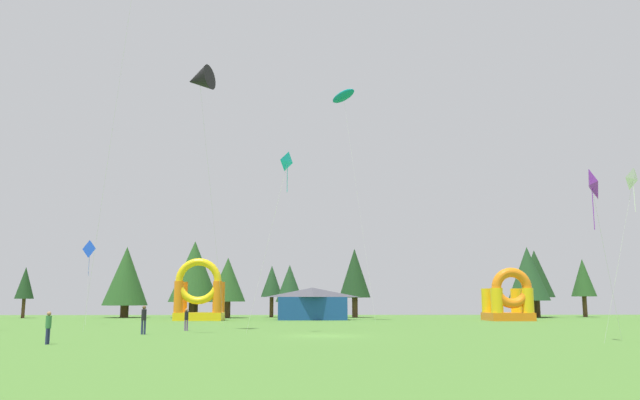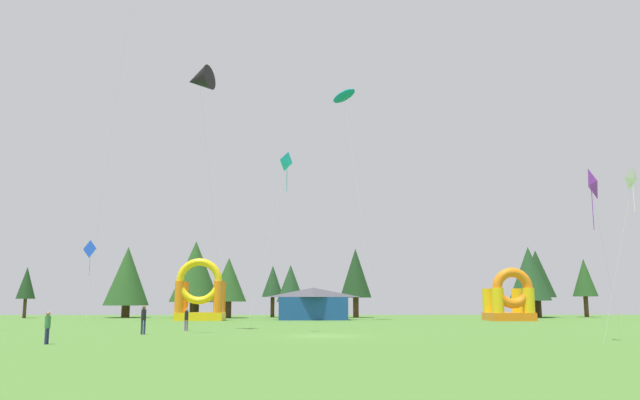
# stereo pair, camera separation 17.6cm
# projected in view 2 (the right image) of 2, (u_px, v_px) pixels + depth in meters

# --- Properties ---
(ground_plane) EXTENTS (120.00, 120.00, 0.00)m
(ground_plane) POSITION_uv_depth(u_px,v_px,m) (324.00, 336.00, 39.06)
(ground_plane) COLOR #47752D
(kite_black_delta) EXTENTS (2.95, 6.38, 19.92)m
(kite_black_delta) POSITION_uv_depth(u_px,v_px,m) (199.00, 80.00, 48.50)
(kite_black_delta) COLOR black
(kite_black_delta) RESTS_ON ground_plane
(kite_teal_parafoil) EXTENTS (4.55, 5.39, 26.24)m
(kite_teal_parafoil) POSITION_uv_depth(u_px,v_px,m) (344.00, 96.00, 72.81)
(kite_teal_parafoil) COLOR #0C7F7A
(kite_teal_parafoil) RESTS_ON ground_plane
(kite_blue_diamond) EXTENTS (1.16, 1.55, 7.40)m
(kite_blue_diamond) POSITION_uv_depth(u_px,v_px,m) (91.00, 250.00, 59.09)
(kite_blue_diamond) COLOR blue
(kite_blue_diamond) RESTS_ON ground_plane
(kite_purple_diamond) EXTENTS (2.08, 1.85, 8.96)m
(kite_purple_diamond) POSITION_uv_depth(u_px,v_px,m) (590.00, 187.00, 34.75)
(kite_purple_diamond) COLOR purple
(kite_purple_diamond) RESTS_ON ground_plane
(kite_cyan_diamond) EXTENTS (3.17, 1.04, 12.18)m
(kite_cyan_diamond) POSITION_uv_depth(u_px,v_px,m) (288.00, 164.00, 44.38)
(kite_cyan_diamond) COLOR #19B7CC
(kite_cyan_diamond) RESTS_ON ground_plane
(kite_white_diamond) EXTENTS (2.42, 0.86, 8.79)m
(kite_white_diamond) POSITION_uv_depth(u_px,v_px,m) (633.00, 181.00, 33.09)
(kite_white_diamond) COLOR white
(kite_white_diamond) RESTS_ON ground_plane
(person_left_edge) EXTENTS (0.34, 0.34, 1.61)m
(person_left_edge) POSITION_uv_depth(u_px,v_px,m) (48.00, 325.00, 31.57)
(person_left_edge) COLOR navy
(person_left_edge) RESTS_ON ground_plane
(person_near_camera) EXTENTS (0.29, 0.29, 1.59)m
(person_near_camera) POSITION_uv_depth(u_px,v_px,m) (186.00, 317.00, 46.02)
(person_near_camera) COLOR #724C8C
(person_near_camera) RESTS_ON ground_plane
(person_midfield) EXTENTS (0.34, 0.34, 1.83)m
(person_midfield) POSITION_uv_depth(u_px,v_px,m) (144.00, 317.00, 40.90)
(person_midfield) COLOR navy
(person_midfield) RESTS_ON ground_plane
(inflatable_orange_dome) EXTENTS (4.63, 4.87, 5.70)m
(inflatable_orange_dome) POSITION_uv_depth(u_px,v_px,m) (510.00, 302.00, 69.38)
(inflatable_orange_dome) COLOR orange
(inflatable_orange_dome) RESTS_ON ground_plane
(inflatable_blue_arch) EXTENTS (5.21, 3.60, 6.77)m
(inflatable_blue_arch) POSITION_uv_depth(u_px,v_px,m) (200.00, 297.00, 69.89)
(inflatable_blue_arch) COLOR yellow
(inflatable_blue_arch) RESTS_ON ground_plane
(festival_tent) EXTENTS (7.71, 4.38, 3.64)m
(festival_tent) POSITION_uv_depth(u_px,v_px,m) (313.00, 304.00, 72.44)
(festival_tent) COLOR #19478C
(festival_tent) RESTS_ON ground_plane
(tree_row_1) EXTENTS (2.30, 2.30, 6.41)m
(tree_row_1) POSITION_uv_depth(u_px,v_px,m) (26.00, 283.00, 80.55)
(tree_row_1) COLOR #4C331E
(tree_row_1) RESTS_ON ground_plane
(tree_row_2) EXTENTS (5.81, 5.81, 9.18)m
(tree_row_2) POSITION_uv_depth(u_px,v_px,m) (127.00, 276.00, 83.09)
(tree_row_2) COLOR #4C331E
(tree_row_2) RESTS_ON ground_plane
(tree_row_3) EXTENTS (6.53, 6.53, 9.89)m
(tree_row_3) POSITION_uv_depth(u_px,v_px,m) (195.00, 272.00, 82.89)
(tree_row_3) COLOR #4C331E
(tree_row_3) RESTS_ON ground_plane
(tree_row_4) EXTENTS (4.58, 4.58, 7.63)m
(tree_row_4) POSITION_uv_depth(u_px,v_px,m) (229.00, 280.00, 81.22)
(tree_row_4) COLOR #4C331E
(tree_row_4) RESTS_ON ground_plane
(tree_row_5) EXTENTS (2.89, 2.89, 6.81)m
(tree_row_5) POSITION_uv_depth(u_px,v_px,m) (273.00, 282.00, 84.69)
(tree_row_5) COLOR #4C331E
(tree_row_5) RESTS_ON ground_plane
(tree_row_6) EXTENTS (3.58, 3.58, 6.75)m
(tree_row_6) POSITION_uv_depth(u_px,v_px,m) (291.00, 284.00, 81.81)
(tree_row_6) COLOR #4C331E
(tree_row_6) RESTS_ON ground_plane
(tree_row_7) EXTENTS (4.11, 4.11, 8.96)m
(tree_row_7) POSITION_uv_depth(u_px,v_px,m) (356.00, 273.00, 83.39)
(tree_row_7) COLOR #4C331E
(tree_row_7) RESTS_ON ground_plane
(tree_row_8) EXTENTS (5.33, 5.33, 9.11)m
(tree_row_8) POSITION_uv_depth(u_px,v_px,m) (529.00, 274.00, 82.35)
(tree_row_8) COLOR #4C331E
(tree_row_8) RESTS_ON ground_plane
(tree_row_9) EXTENTS (4.88, 4.88, 8.89)m
(tree_row_9) POSITION_uv_depth(u_px,v_px,m) (536.00, 274.00, 85.17)
(tree_row_9) COLOR #4C331E
(tree_row_9) RESTS_ON ground_plane
(tree_row_10) EXTENTS (3.26, 3.26, 7.79)m
(tree_row_10) POSITION_uv_depth(u_px,v_px,m) (584.00, 278.00, 85.68)
(tree_row_10) COLOR #4C331E
(tree_row_10) RESTS_ON ground_plane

